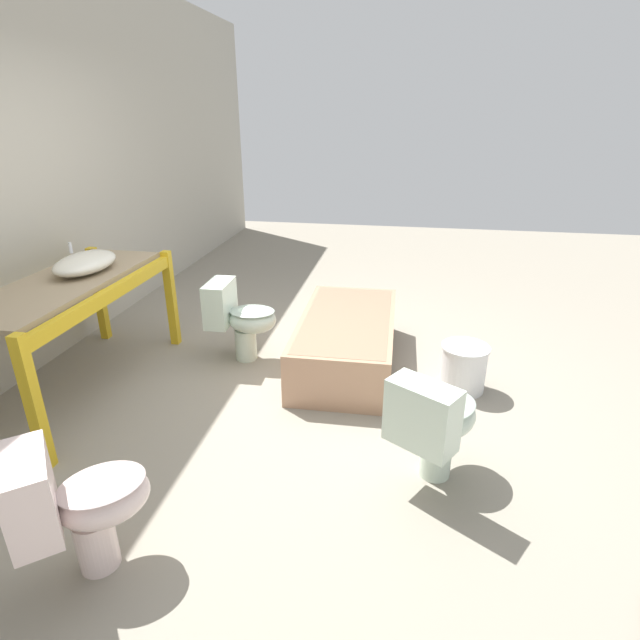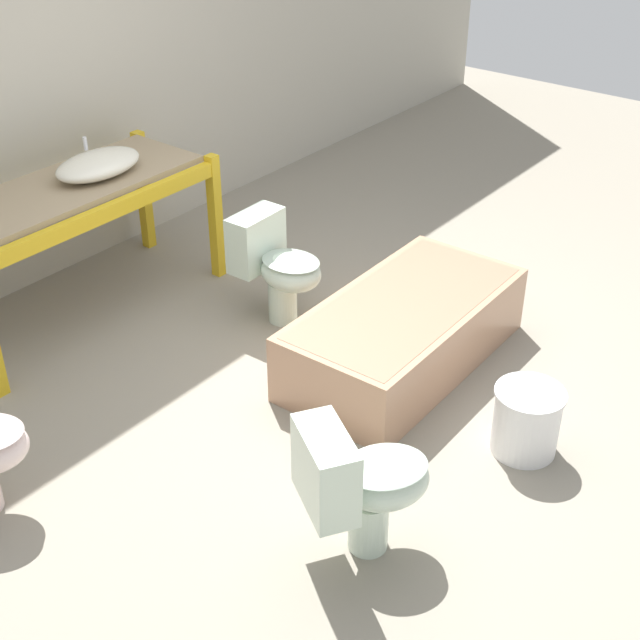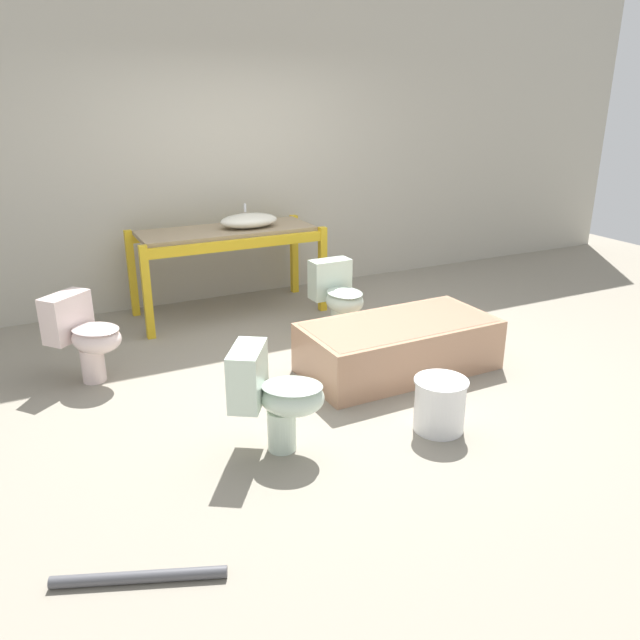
% 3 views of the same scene
% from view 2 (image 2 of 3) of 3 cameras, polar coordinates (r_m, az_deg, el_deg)
% --- Properties ---
extents(ground_plane, '(12.00, 12.00, 0.00)m').
position_cam_2_polar(ground_plane, '(5.01, -1.48, -3.79)').
color(ground_plane, gray).
extents(warehouse_wall_rear, '(10.80, 0.08, 3.20)m').
position_cam_2_polar(warehouse_wall_rear, '(5.83, -18.82, 17.14)').
color(warehouse_wall_rear, '#B2AD9E').
rests_on(warehouse_wall_rear, ground_plane).
extents(shelving_rack, '(1.80, 0.76, 0.85)m').
position_cam_2_polar(shelving_rack, '(5.52, -15.78, 7.10)').
color(shelving_rack, gold).
rests_on(shelving_rack, ground_plane).
extents(sink_basin, '(0.57, 0.35, 0.22)m').
position_cam_2_polar(sink_basin, '(5.53, -14.01, 9.64)').
color(sink_basin, silver).
rests_on(sink_basin, shelving_rack).
extents(bathtub_main, '(1.53, 0.78, 0.40)m').
position_cam_2_polar(bathtub_main, '(5.05, 5.41, -0.50)').
color(bathtub_main, tan).
rests_on(bathtub_main, ground_plane).
extents(toilet_far, '(0.65, 0.58, 0.67)m').
position_cam_2_polar(toilet_far, '(3.78, 2.61, -10.30)').
color(toilet_far, silver).
rests_on(toilet_far, ground_plane).
extents(toilet_extra, '(0.37, 0.56, 0.67)m').
position_cam_2_polar(toilet_extra, '(5.38, -2.81, 3.64)').
color(toilet_extra, silver).
rests_on(toilet_extra, ground_plane).
extents(bucket_white, '(0.35, 0.35, 0.35)m').
position_cam_2_polar(bucket_white, '(4.53, 13.08, -6.23)').
color(bucket_white, white).
rests_on(bucket_white, ground_plane).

